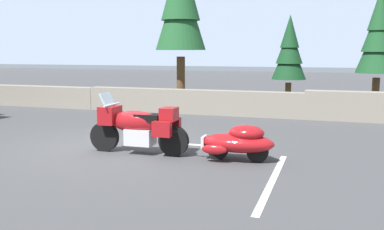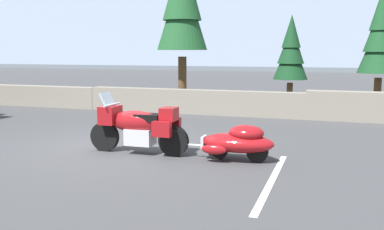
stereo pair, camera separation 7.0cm
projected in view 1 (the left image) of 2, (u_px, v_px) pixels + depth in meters
name	position (u px, v px, depth m)	size (l,w,h in m)	color
ground_plane	(114.00, 147.00, 10.11)	(80.00, 80.00, 0.00)	#424244
stone_guard_wall	(208.00, 102.00, 15.34)	(24.00, 0.58, 0.96)	gray
distant_ridgeline	(313.00, 27.00, 99.04)	(240.00, 80.00, 16.00)	#99A8BF
touring_motorcycle	(138.00, 126.00, 9.37)	(2.31, 0.77, 1.33)	black
car_shaped_trailer	(238.00, 141.00, 8.75)	(2.21, 0.79, 0.76)	black
pine_tree_secondary	(379.00, 35.00, 15.12)	(1.49, 1.49, 4.51)	brown
pine_tree_far_right	(289.00, 51.00, 16.29)	(1.31, 1.31, 3.62)	brown
parking_stripe_marker	(273.00, 180.00, 7.49)	(0.12, 3.60, 0.01)	silver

